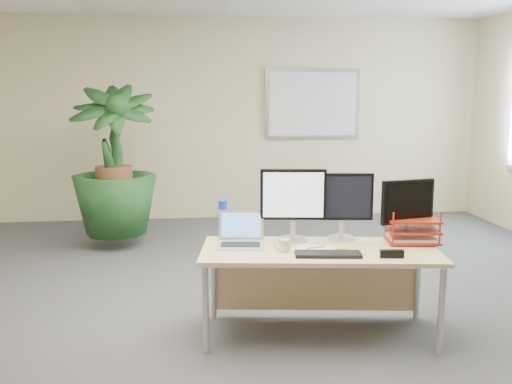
{
  "coord_description": "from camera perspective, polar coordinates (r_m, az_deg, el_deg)",
  "views": [
    {
      "loc": [
        -0.44,
        -3.73,
        1.69
      ],
      "look_at": [
        0.02,
        0.35,
        0.98
      ],
      "focal_mm": 40.0,
      "sensor_mm": 36.0,
      "label": 1
    }
  ],
  "objects": [
    {
      "name": "stapler",
      "position": [
        3.85,
        13.42,
        -6.03
      ],
      "size": [
        0.16,
        0.06,
        0.05
      ],
      "primitive_type": "cube",
      "rotation": [
        0.0,
        0.0,
        -0.13
      ],
      "color": "black",
      "rests_on": "desk"
    },
    {
      "name": "letter_tray",
      "position": [
        4.27,
        15.32,
        -3.87
      ],
      "size": [
        0.39,
        0.32,
        0.17
      ],
      "color": "maroon",
      "rests_on": "desk"
    },
    {
      "name": "floor",
      "position": [
        4.12,
        0.31,
        -14.38
      ],
      "size": [
        8.0,
        8.0,
        0.0
      ],
      "primitive_type": "plane",
      "color": "#414146",
      "rests_on": "ground"
    },
    {
      "name": "whiteboard",
      "position": [
        7.87,
        5.68,
        8.74
      ],
      "size": [
        1.3,
        0.04,
        0.95
      ],
      "color": "#B5B5BA",
      "rests_on": "back_wall"
    },
    {
      "name": "monitor_right",
      "position": [
        4.19,
        8.62,
        -0.98
      ],
      "size": [
        0.45,
        0.2,
        0.49
      ],
      "color": "silver",
      "rests_on": "desk"
    },
    {
      "name": "keyboard",
      "position": [
        3.82,
        7.22,
        -6.18
      ],
      "size": [
        0.45,
        0.2,
        0.02
      ],
      "primitive_type": "cube",
      "rotation": [
        0.0,
        0.0,
        -0.13
      ],
      "color": "black",
      "rests_on": "desk"
    },
    {
      "name": "spiral_notebook",
      "position": [
        3.95,
        5.97,
        -5.74
      ],
      "size": [
        0.32,
        0.28,
        0.01
      ],
      "primitive_type": "cube",
      "rotation": [
        0.0,
        0.0,
        -0.36
      ],
      "color": "white",
      "rests_on": "desk"
    },
    {
      "name": "monitor_dark",
      "position": [
        4.22,
        14.91,
        -1.42
      ],
      "size": [
        0.41,
        0.19,
        0.46
      ],
      "color": "silver",
      "rests_on": "desk"
    },
    {
      "name": "water_bottle",
      "position": [
        4.18,
        -3.31,
        -2.92
      ],
      "size": [
        0.08,
        0.08,
        0.29
      ],
      "color": "silver",
      "rests_on": "desk"
    },
    {
      "name": "monitor_left",
      "position": [
        4.11,
        3.73,
        -0.82
      ],
      "size": [
        0.48,
        0.22,
        0.53
      ],
      "color": "silver",
      "rests_on": "desk"
    },
    {
      "name": "floor_plant",
      "position": [
        6.44,
        -14.0,
        1.13
      ],
      "size": [
        0.89,
        0.89,
        1.5
      ],
      "primitive_type": "imported",
      "rotation": [
        0.0,
        0.0,
        0.07
      ],
      "color": "#143718",
      "rests_on": "floor"
    },
    {
      "name": "orange_pen",
      "position": [
        3.96,
        6.02,
        -5.53
      ],
      "size": [
        0.14,
        0.05,
        0.01
      ],
      "primitive_type": "cylinder",
      "rotation": [
        0.0,
        1.57,
        0.28
      ],
      "color": "orange",
      "rests_on": "spiral_notebook"
    },
    {
      "name": "back_wall",
      "position": [
        7.75,
        -3.18,
        7.28
      ],
      "size": [
        7.0,
        0.04,
        2.7
      ],
      "primitive_type": "cube",
      "color": "beige",
      "rests_on": "floor"
    },
    {
      "name": "yellow_highlighter",
      "position": [
        3.97,
        8.36,
        -5.66
      ],
      "size": [
        0.12,
        0.05,
        0.02
      ],
      "primitive_type": "cylinder",
      "rotation": [
        0.0,
        1.57,
        -0.33
      ],
      "color": "yellow",
      "rests_on": "desk"
    },
    {
      "name": "coffee_mug",
      "position": [
        3.89,
        2.84,
        -5.35
      ],
      "size": [
        0.11,
        0.08,
        0.09
      ],
      "color": "silver",
      "rests_on": "desk"
    },
    {
      "name": "laptop",
      "position": [
        4.06,
        -1.54,
        -4.47
      ],
      "size": [
        0.36,
        0.32,
        0.23
      ],
      "color": "silver",
      "rests_on": "desk"
    },
    {
      "name": "desk",
      "position": [
        4.11,
        6.25,
        -7.08
      ],
      "size": [
        1.71,
        0.89,
        0.63
      ],
      "color": "#DAAF80",
      "rests_on": "floor"
    }
  ]
}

